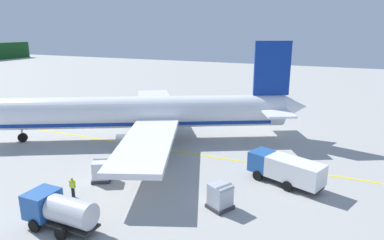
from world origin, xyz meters
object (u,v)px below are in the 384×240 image
crew_loader_left (72,186)px  service_truck_baggage (60,210)px  service_truck_fuel (285,169)px  cargo_container_near (101,171)px  airliner_foreground (140,113)px  cargo_container_mid (220,197)px

crew_loader_left → service_truck_baggage: bearing=-147.8°
service_truck_fuel → cargo_container_near: bearing=111.4°
airliner_foreground → cargo_container_near: bearing=-165.7°
cargo_container_mid → service_truck_fuel: bearing=-31.0°
service_truck_fuel → cargo_container_mid: (-6.33, 3.81, -0.43)m
cargo_container_mid → crew_loader_left: (-3.09, 11.60, 0.01)m
airliner_foreground → cargo_container_mid: bearing=-129.4°
service_truck_baggage → cargo_container_mid: bearing=-53.3°
cargo_container_near → service_truck_baggage: bearing=-163.0°
airliner_foreground → cargo_container_near: (-11.41, -2.90, -2.45)m
cargo_container_near → crew_loader_left: 3.45m
service_truck_baggage → cargo_container_near: (7.22, 2.20, -0.45)m
cargo_container_mid → airliner_foreground: bearing=50.6°
service_truck_fuel → cargo_container_near: (-5.97, 15.23, -0.48)m
service_truck_baggage → cargo_container_near: size_ratio=2.40×
airliner_foreground → crew_loader_left: (-14.86, -2.73, -2.39)m
service_truck_fuel → cargo_container_mid: service_truck_fuel is taller
airliner_foreground → service_truck_baggage: airliner_foreground is taller
cargo_container_mid → service_truck_baggage: bearing=126.7°
service_truck_fuel → service_truck_baggage: 18.55m
service_truck_baggage → cargo_container_near: 7.56m
airliner_foreground → cargo_container_mid: (-11.77, -14.33, -2.40)m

